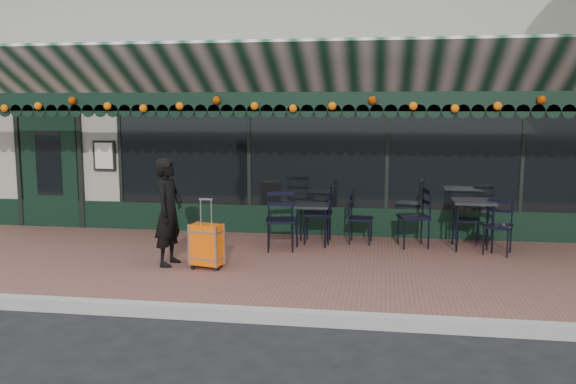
% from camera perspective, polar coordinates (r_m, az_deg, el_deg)
% --- Properties ---
extents(ground, '(80.00, 80.00, 0.00)m').
position_cam_1_polar(ground, '(7.05, -2.51, -11.82)').
color(ground, black).
rests_on(ground, ground).
extents(sidewalk, '(18.00, 4.00, 0.15)m').
position_cam_1_polar(sidewalk, '(8.90, 0.02, -7.05)').
color(sidewalk, brown).
rests_on(sidewalk, ground).
extents(curb, '(18.00, 0.16, 0.15)m').
position_cam_1_polar(curb, '(6.95, -2.64, -11.45)').
color(curb, '#9E9E99').
rests_on(curb, ground).
extents(restaurant_building, '(12.00, 9.60, 4.50)m').
position_cam_1_polar(restaurant_building, '(14.39, 3.60, 7.52)').
color(restaurant_building, '#9F9989').
rests_on(restaurant_building, ground).
extents(woman, '(0.42, 0.59, 1.53)m').
position_cam_1_polar(woman, '(8.75, -11.10, -1.84)').
color(woman, black).
rests_on(woman, sidewalk).
extents(suitcase, '(0.47, 0.33, 0.98)m').
position_cam_1_polar(suitcase, '(8.55, -7.62, -4.98)').
color(suitcase, '#F75B07').
rests_on(suitcase, sidewalk).
extents(cafe_table_a, '(0.63, 0.63, 0.78)m').
position_cam_1_polar(cafe_table_a, '(10.00, 16.95, -1.17)').
color(cafe_table_a, black).
rests_on(cafe_table_a, sidewalk).
extents(cafe_table_b, '(0.54, 0.54, 0.67)m').
position_cam_1_polar(cafe_table_b, '(9.89, 2.34, -1.54)').
color(cafe_table_b, black).
rests_on(cafe_table_b, sidewalk).
extents(chair_a_left, '(0.57, 0.57, 0.95)m').
position_cam_1_polar(chair_a_left, '(9.96, 11.66, -2.35)').
color(chair_a_left, black).
rests_on(chair_a_left, sidewalk).
extents(chair_a_right, '(0.45, 0.45, 0.76)m').
position_cam_1_polar(chair_a_right, '(10.41, 16.46, -2.60)').
color(chair_a_right, black).
rests_on(chair_a_right, sidewalk).
extents(chair_a_front, '(0.53, 0.53, 0.85)m').
position_cam_1_polar(chair_a_front, '(9.82, 19.04, -3.10)').
color(chair_a_front, black).
rests_on(chair_a_front, sidewalk).
extents(chair_b_left, '(0.48, 0.48, 0.95)m').
position_cam_1_polar(chair_b_left, '(10.07, 2.79, -2.10)').
color(chair_b_left, black).
rests_on(chair_b_left, sidewalk).
extents(chair_b_right, '(0.43, 0.43, 0.80)m').
position_cam_1_polar(chair_b_right, '(10.10, 6.82, -2.54)').
color(chair_b_right, black).
rests_on(chair_b_right, sidewalk).
extents(chair_b_front, '(0.53, 0.53, 0.92)m').
position_cam_1_polar(chair_b_front, '(9.53, -0.71, -2.74)').
color(chair_b_front, black).
rests_on(chair_b_front, sidewalk).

